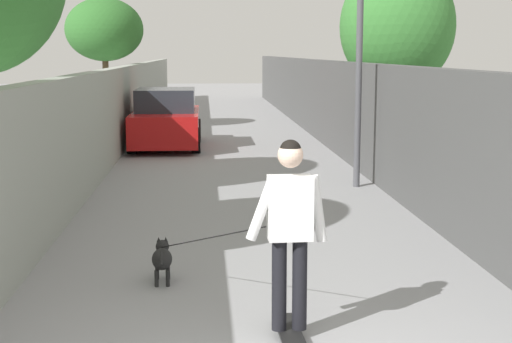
{
  "coord_description": "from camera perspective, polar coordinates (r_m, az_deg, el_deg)",
  "views": [
    {
      "loc": [
        -4.69,
        0.61,
        2.49
      ],
      "look_at": [
        4.41,
        -0.03,
        1.0
      ],
      "focal_mm": 51.43,
      "sensor_mm": 36.0,
      "label": 1
    }
  ],
  "objects": [
    {
      "name": "ground_plane",
      "position": [
        18.86,
        -2.16,
        1.7
      ],
      "size": [
        80.0,
        80.0,
        0.0
      ],
      "primitive_type": "plane",
      "color": "gray"
    },
    {
      "name": "dog",
      "position": [
        8.1,
        -7.27,
        -6.67
      ],
      "size": [
        2.0,
        1.32,
        1.06
      ],
      "color": "black",
      "rests_on": "ground"
    },
    {
      "name": "tree_right_distant",
      "position": [
        18.3,
        10.92,
        10.98
      ],
      "size": [
        2.76,
        2.76,
        4.66
      ],
      "color": "brown",
      "rests_on": "ground"
    },
    {
      "name": "tree_left_near",
      "position": [
        23.9,
        -11.71,
        10.73
      ],
      "size": [
        2.44,
        2.44,
        4.17
      ],
      "color": "#473523",
      "rests_on": "ground"
    },
    {
      "name": "wall_left",
      "position": [
        16.89,
        -11.39,
        4.23
      ],
      "size": [
        48.0,
        0.3,
        2.11
      ],
      "primitive_type": "cube",
      "color": "#999E93",
      "rests_on": "ground"
    },
    {
      "name": "lamp_post",
      "position": [
        13.62,
        8.09,
        11.66
      ],
      "size": [
        0.36,
        0.36,
        4.53
      ],
      "color": "#4C4C51",
      "rests_on": "ground"
    },
    {
      "name": "fence_right",
      "position": [
        17.08,
        7.39,
        4.65
      ],
      "size": [
        48.0,
        0.3,
        2.26
      ],
      "primitive_type": "cube",
      "color": "#4C4C4C",
      "rests_on": "ground"
    },
    {
      "name": "person_skateboarder",
      "position": [
        6.3,
        2.65,
        -3.79
      ],
      "size": [
        0.23,
        0.71,
        1.68
      ],
      "color": "black",
      "rests_on": "skateboard"
    },
    {
      "name": "skateboard",
      "position": [
        6.6,
        2.59,
        -12.27
      ],
      "size": [
        0.81,
        0.23,
        0.08
      ],
      "color": "black",
      "rests_on": "ground"
    },
    {
      "name": "car_near",
      "position": [
        19.46,
        -7.01,
        3.98
      ],
      "size": [
        3.89,
        1.8,
        1.54
      ],
      "color": "#B71414",
      "rests_on": "ground"
    }
  ]
}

